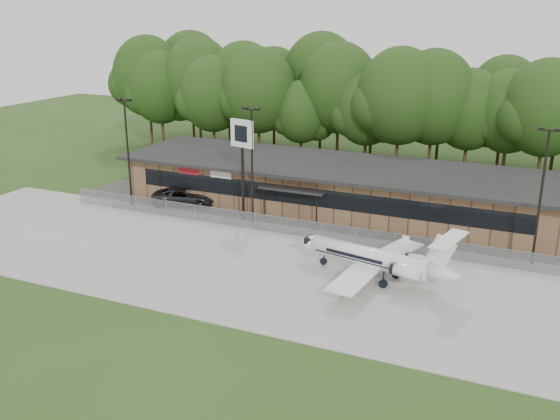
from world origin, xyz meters
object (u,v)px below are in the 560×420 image
at_px(terminal, 335,185).
at_px(business_jet, 376,260).
at_px(suv, 184,197).
at_px(pole_sign, 242,144).

xyz_separation_m(terminal, business_jet, (8.15, -14.77, -0.65)).
xyz_separation_m(business_jet, suv, (-21.53, 9.47, -0.68)).
relative_size(terminal, pole_sign, 4.52).
xyz_separation_m(terminal, suv, (-13.39, -5.30, -1.33)).
height_order(suv, pole_sign, pole_sign).
relative_size(business_jet, pole_sign, 1.40).
bearing_deg(suv, business_jet, -134.05).
distance_m(terminal, business_jet, 16.88).
relative_size(suv, pole_sign, 0.67).
height_order(terminal, suv, terminal).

